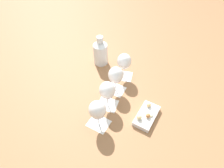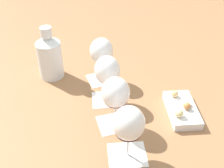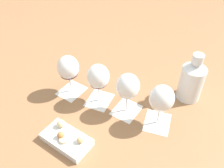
# 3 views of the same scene
# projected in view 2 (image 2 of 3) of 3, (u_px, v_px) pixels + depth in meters

# --- Properties ---
(ground_plane) EXTENTS (8.00, 8.00, 0.00)m
(ground_plane) POSITION_uv_depth(u_px,v_px,m) (111.00, 112.00, 0.94)
(ground_plane) COLOR #936642
(tasting_card_0) EXTENTS (0.14, 0.14, 0.00)m
(tasting_card_0) POSITION_uv_depth(u_px,v_px,m) (102.00, 79.00, 1.08)
(tasting_card_0) COLOR white
(tasting_card_0) RESTS_ON ground_plane
(tasting_card_1) EXTENTS (0.12, 0.13, 0.00)m
(tasting_card_1) POSITION_uv_depth(u_px,v_px,m) (108.00, 99.00, 0.99)
(tasting_card_1) COLOR white
(tasting_card_1) RESTS_ON ground_plane
(tasting_card_2) EXTENTS (0.13, 0.14, 0.00)m
(tasting_card_2) POSITION_uv_depth(u_px,v_px,m) (115.00, 123.00, 0.89)
(tasting_card_2) COLOR white
(tasting_card_2) RESTS_ON ground_plane
(tasting_card_3) EXTENTS (0.12, 0.13, 0.00)m
(tasting_card_3) POSITION_uv_depth(u_px,v_px,m) (127.00, 155.00, 0.79)
(tasting_card_3) COLOR white
(tasting_card_3) RESTS_ON ground_plane
(wine_glass_0) EXTENTS (0.09, 0.09, 0.17)m
(wine_glass_0) POSITION_uv_depth(u_px,v_px,m) (102.00, 53.00, 1.01)
(wine_glass_0) COLOR white
(wine_glass_0) RESTS_ON tasting_card_0
(wine_glass_1) EXTENTS (0.09, 0.09, 0.17)m
(wine_glass_1) POSITION_uv_depth(u_px,v_px,m) (107.00, 72.00, 0.92)
(wine_glass_1) COLOR white
(wine_glass_1) RESTS_ON tasting_card_1
(wine_glass_2) EXTENTS (0.09, 0.09, 0.17)m
(wine_glass_2) POSITION_uv_depth(u_px,v_px,m) (116.00, 95.00, 0.82)
(wine_glass_2) COLOR white
(wine_glass_2) RESTS_ON tasting_card_2
(wine_glass_3) EXTENTS (0.09, 0.09, 0.17)m
(wine_glass_3) POSITION_uv_depth(u_px,v_px,m) (129.00, 125.00, 0.72)
(wine_glass_3) COLOR white
(wine_glass_3) RESTS_ON tasting_card_3
(ceramic_vase) EXTENTS (0.09, 0.09, 0.21)m
(ceramic_vase) POSITION_uv_depth(u_px,v_px,m) (50.00, 56.00, 1.05)
(ceramic_vase) COLOR silver
(ceramic_vase) RESTS_ON ground_plane
(snack_dish) EXTENTS (0.19, 0.14, 0.06)m
(snack_dish) POSITION_uv_depth(u_px,v_px,m) (182.00, 109.00, 0.92)
(snack_dish) COLOR silver
(snack_dish) RESTS_ON ground_plane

